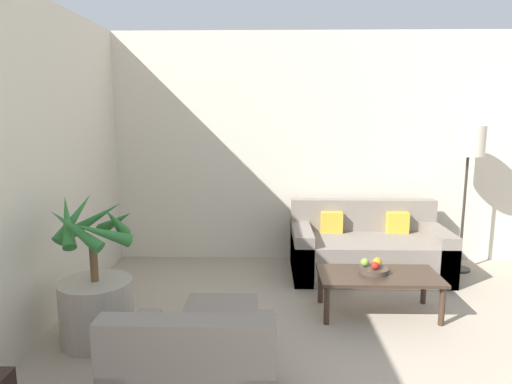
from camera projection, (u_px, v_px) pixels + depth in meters
The scene contains 11 objects.
wall_back at pixel (374, 149), 5.41m from camera, with size 7.76×0.06×2.70m.
potted_palm at pixel (96, 296), 3.55m from camera, with size 0.63×0.69×1.18m.
sofa_loveseat at pixel (367, 250), 5.05m from camera, with size 1.66×0.87×0.79m.
floor_lamp at pixel (469, 148), 4.96m from camera, with size 0.33×0.33×1.64m.
coffee_table at pixel (379, 279), 4.04m from camera, with size 1.06×0.54×0.37m.
fruit_bowl at pixel (374, 270), 4.07m from camera, with size 0.26×0.26×0.04m.
apple_red at pixel (375, 266), 4.02m from camera, with size 0.07×0.07×0.07m.
apple_green at pixel (365, 262), 4.10m from camera, with size 0.07×0.07×0.07m.
orange_fruit at pixel (377, 262), 4.10m from camera, with size 0.08×0.08×0.08m.
armchair at pixel (196, 380), 2.64m from camera, with size 0.91×0.81×0.77m.
ottoman at pixel (221, 328), 3.44m from camera, with size 0.54×0.48×0.35m.
Camera 1 is at (-1.28, 0.58, 1.79)m, focal length 32.00 mm.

